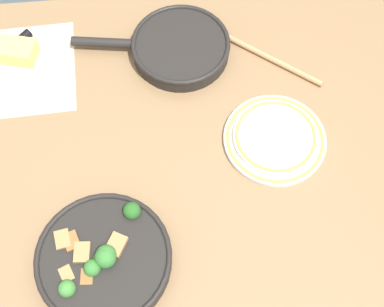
# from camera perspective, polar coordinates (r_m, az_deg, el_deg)

# --- Properties ---
(ground_plane) EXTENTS (14.00, 14.00, 0.00)m
(ground_plane) POSITION_cam_1_polar(r_m,az_deg,el_deg) (1.95, 0.00, -10.63)
(ground_plane) COLOR #424C51
(dining_table_red) EXTENTS (1.35, 1.01, 0.78)m
(dining_table_red) POSITION_cam_1_polar(r_m,az_deg,el_deg) (1.29, 0.00, -1.90)
(dining_table_red) COLOR olive
(dining_table_red) RESTS_ON ground_plane
(skillet_broccoli) EXTENTS (0.28, 0.43, 0.07)m
(skillet_broccoli) POSITION_cam_1_polar(r_m,az_deg,el_deg) (1.13, -9.51, -11.20)
(skillet_broccoli) COLOR black
(skillet_broccoli) RESTS_ON dining_table_red
(skillet_eggs) EXTENTS (0.40, 0.25, 0.04)m
(skillet_eggs) POSITION_cam_1_polar(r_m,az_deg,el_deg) (1.36, -1.21, 11.29)
(skillet_eggs) COLOR black
(skillet_eggs) RESTS_ON dining_table_red
(wooden_spoon) EXTENTS (0.32, 0.26, 0.02)m
(wooden_spoon) POSITION_cam_1_polar(r_m,az_deg,el_deg) (1.40, 5.02, 11.73)
(wooden_spoon) COLOR tan
(wooden_spoon) RESTS_ON dining_table_red
(parchment_sheet) EXTENTS (0.37, 0.29, 0.00)m
(parchment_sheet) POSITION_cam_1_polar(r_m,az_deg,el_deg) (1.43, -19.51, 8.18)
(parchment_sheet) COLOR beige
(parchment_sheet) RESTS_ON dining_table_red
(grater_knife) EXTENTS (0.20, 0.20, 0.02)m
(grater_knife) POSITION_cam_1_polar(r_m,az_deg,el_deg) (1.45, -19.44, 9.86)
(grater_knife) COLOR silver
(grater_knife) RESTS_ON dining_table_red
(cheese_block) EXTENTS (0.11, 0.09, 0.04)m
(cheese_block) POSITION_cam_1_polar(r_m,az_deg,el_deg) (1.43, -18.14, 10.30)
(cheese_block) COLOR #EACC66
(cheese_block) RESTS_ON dining_table_red
(dinner_plate_stack) EXTENTS (0.24, 0.24, 0.03)m
(dinner_plate_stack) POSITION_cam_1_polar(r_m,az_deg,el_deg) (1.25, 8.85, 1.64)
(dinner_plate_stack) COLOR silver
(dinner_plate_stack) RESTS_ON dining_table_red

